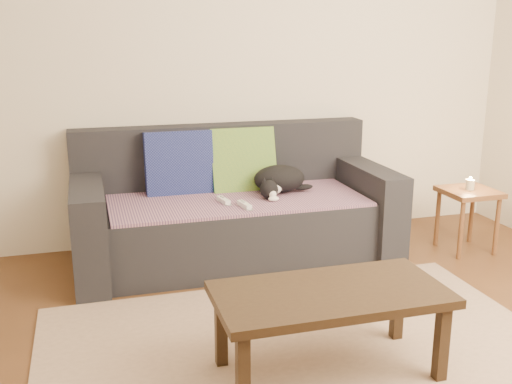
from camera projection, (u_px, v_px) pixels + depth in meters
ground at (320, 378)px, 2.68m from camera, size 4.50×4.50×0.00m
back_wall at (218, 61)px, 4.20m from camera, size 4.50×0.04×2.60m
sofa at (234, 213)px, 4.06m from camera, size 2.10×0.94×0.87m
throw_blanket at (237, 200)px, 3.94m from camera, size 1.66×0.74×0.02m
cushion_navy at (179, 165)px, 4.04m from camera, size 0.45×0.17×0.46m
cushion_green at (243, 161)px, 4.16m from camera, size 0.45×0.23×0.47m
cat at (279, 180)px, 4.05m from camera, size 0.44×0.41×0.19m
wii_remote_a at (223, 200)px, 3.83m from camera, size 0.06×0.15×0.03m
wii_remote_b at (245, 205)px, 3.73m from camera, size 0.06×0.15×0.03m
side_table at (469, 200)px, 4.16m from camera, size 0.35×0.35×0.44m
candle at (470, 184)px, 4.13m from camera, size 0.06×0.06×0.09m
rug at (308, 359)px, 2.82m from camera, size 2.50×1.80×0.01m
coffee_table at (330, 301)px, 2.62m from camera, size 1.02×0.51×0.41m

